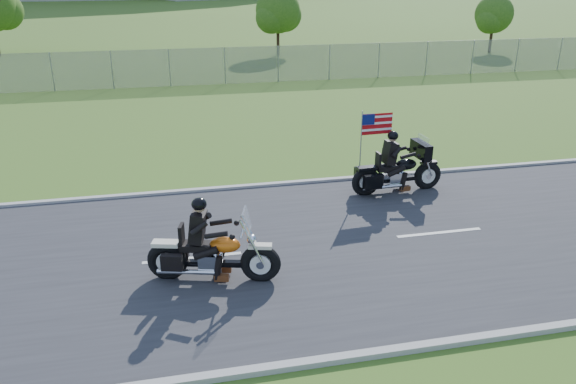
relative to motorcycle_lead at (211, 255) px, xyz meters
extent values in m
plane|color=#395219|center=(1.64, 0.99, -0.59)|extent=(420.00, 420.00, 0.00)
cube|color=#28282B|center=(1.64, 0.99, -0.57)|extent=(120.00, 8.00, 0.04)
cube|color=#9E9B93|center=(1.64, 5.04, -0.54)|extent=(120.00, 0.18, 0.12)
cube|color=#9E9B93|center=(1.64, -3.06, -0.54)|extent=(120.00, 0.18, 0.12)
cube|color=gray|center=(-3.36, 20.99, 0.41)|extent=(60.00, 0.03, 2.00)
cylinder|color=#382316|center=(7.64, 30.99, 0.67)|extent=(0.22, 0.22, 2.52)
sphere|color=#2C5216|center=(7.64, 30.99, 2.56)|extent=(3.20, 3.20, 3.20)
sphere|color=#2C5216|center=(8.28, 31.47, 2.20)|extent=(2.40, 2.40, 2.40)
sphere|color=#2C5216|center=(7.08, 30.59, 2.11)|extent=(2.24, 2.24, 2.24)
sphere|color=#2C5216|center=(-11.64, 35.53, 2.51)|extent=(2.70, 2.70, 2.70)
cylinder|color=#382316|center=(23.64, 28.99, 0.53)|extent=(0.22, 0.22, 2.24)
sphere|color=#2C5216|center=(23.64, 28.99, 2.21)|extent=(2.80, 2.80, 2.80)
sphere|color=#2C5216|center=(24.20, 29.41, 1.89)|extent=(2.10, 2.10, 2.10)
sphere|color=#2C5216|center=(23.15, 28.64, 1.81)|extent=(1.96, 1.96, 1.96)
torus|color=black|center=(0.98, -0.26, -0.16)|extent=(0.87, 0.42, 0.85)
torus|color=black|center=(-0.89, 0.24, -0.16)|extent=(0.87, 0.42, 0.85)
ellipsoid|color=orange|center=(0.29, -0.08, 0.25)|extent=(0.71, 0.52, 0.32)
cube|color=black|center=(-0.29, 0.08, 0.21)|extent=(0.70, 0.49, 0.14)
cube|color=black|center=(-0.23, 0.06, 0.65)|extent=(0.38, 0.51, 0.63)
sphere|color=black|center=(-0.18, 0.05, 1.14)|extent=(0.38, 0.38, 0.31)
cube|color=silver|center=(0.73, -0.20, 0.80)|extent=(0.18, 0.52, 0.46)
torus|color=black|center=(6.64, 3.85, -0.16)|extent=(0.85, 0.25, 0.84)
torus|color=black|center=(4.70, 3.74, -0.16)|extent=(0.85, 0.25, 0.84)
ellipsoid|color=black|center=(5.92, 3.81, 0.25)|extent=(0.66, 0.40, 0.32)
cube|color=black|center=(5.33, 3.78, 0.20)|extent=(0.65, 0.38, 0.14)
cube|color=black|center=(5.39, 3.78, 0.65)|extent=(0.30, 0.47, 0.63)
sphere|color=black|center=(5.45, 3.78, 1.14)|extent=(0.32, 0.32, 0.31)
cube|color=black|center=(6.36, 3.83, 0.65)|extent=(0.30, 0.93, 0.46)
cube|color=#B70C11|center=(5.03, 3.99, 1.45)|extent=(0.91, 0.07, 0.59)
camera|label=1|loc=(-0.63, -10.32, 5.54)|focal=35.00mm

